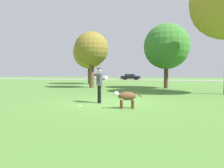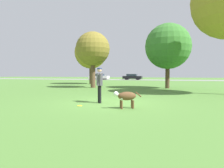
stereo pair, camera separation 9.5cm
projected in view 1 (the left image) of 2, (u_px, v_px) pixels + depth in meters
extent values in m
plane|color=#4C7A33|center=(110.00, 102.00, 9.20)|extent=(120.00, 120.00, 0.00)
cube|color=gray|center=(156.00, 80.00, 40.72)|extent=(120.00, 6.00, 0.01)
cylinder|color=black|center=(100.00, 94.00, 8.95)|extent=(0.18, 0.18, 0.79)
cylinder|color=black|center=(99.00, 94.00, 9.18)|extent=(0.18, 0.18, 0.79)
cube|color=#514C56|center=(99.00, 79.00, 9.03)|extent=(0.40, 0.49, 0.56)
cylinder|color=#514C56|center=(100.00, 79.00, 8.79)|extent=(0.18, 0.22, 0.57)
cylinder|color=#514C56|center=(98.00, 79.00, 9.27)|extent=(0.18, 0.22, 0.57)
sphere|color=tan|center=(99.00, 70.00, 9.01)|extent=(0.27, 0.27, 0.20)
cylinder|color=navy|center=(99.00, 69.00, 9.01)|extent=(0.28, 0.28, 0.05)
ellipsoid|color=brown|center=(127.00, 96.00, 7.61)|extent=(0.79, 0.62, 0.33)
ellipsoid|color=white|center=(122.00, 98.00, 7.57)|extent=(0.26, 0.29, 0.18)
sphere|color=white|center=(116.00, 94.00, 7.52)|extent=(0.26, 0.26, 0.19)
cylinder|color=brown|center=(122.00, 105.00, 7.49)|extent=(0.09, 0.09, 0.32)
cylinder|color=brown|center=(121.00, 104.00, 7.67)|extent=(0.09, 0.09, 0.32)
cylinder|color=brown|center=(133.00, 105.00, 7.58)|extent=(0.09, 0.09, 0.32)
cylinder|color=brown|center=(132.00, 104.00, 7.76)|extent=(0.09, 0.09, 0.32)
cylinder|color=brown|center=(139.00, 94.00, 7.69)|extent=(0.25, 0.16, 0.22)
cylinder|color=yellow|center=(80.00, 106.00, 8.23)|extent=(0.21, 0.21, 0.02)
torus|color=yellow|center=(80.00, 106.00, 8.23)|extent=(0.21, 0.21, 0.02)
cylinder|color=#4C3826|center=(166.00, 76.00, 17.95)|extent=(0.37, 0.37, 2.24)
sphere|color=#38752D|center=(166.00, 46.00, 17.81)|extent=(4.05, 4.05, 4.05)
cylinder|color=#4C3826|center=(89.00, 74.00, 25.40)|extent=(0.40, 0.40, 2.46)
sphere|color=olive|center=(89.00, 52.00, 25.25)|extent=(4.09, 4.09, 4.09)
cylinder|color=brown|center=(92.00, 75.00, 18.77)|extent=(0.46, 0.46, 2.45)
sphere|color=olive|center=(92.00, 49.00, 18.64)|extent=(3.18, 3.18, 3.18)
cube|color=white|center=(97.00, 77.00, 44.35)|extent=(4.50, 1.94, 0.58)
cube|color=#232D38|center=(96.00, 75.00, 44.36)|extent=(2.36, 1.61, 0.46)
cylinder|color=black|center=(104.00, 78.00, 44.66)|extent=(0.66, 0.23, 0.65)
cylinder|color=black|center=(101.00, 78.00, 43.22)|extent=(0.66, 0.23, 0.65)
cylinder|color=black|center=(93.00, 78.00, 45.49)|extent=(0.66, 0.23, 0.65)
cylinder|color=black|center=(90.00, 78.00, 44.06)|extent=(0.66, 0.23, 0.65)
cube|color=black|center=(131.00, 77.00, 42.38)|extent=(4.03, 1.77, 0.57)
cube|color=#232D38|center=(130.00, 75.00, 42.39)|extent=(2.11, 1.48, 0.44)
cylinder|color=black|center=(137.00, 78.00, 42.71)|extent=(0.66, 0.22, 0.66)
cylinder|color=black|center=(136.00, 78.00, 41.35)|extent=(0.66, 0.22, 0.66)
cylinder|color=black|center=(126.00, 78.00, 43.42)|extent=(0.66, 0.22, 0.66)
cylinder|color=black|center=(124.00, 78.00, 42.07)|extent=(0.66, 0.22, 0.66)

